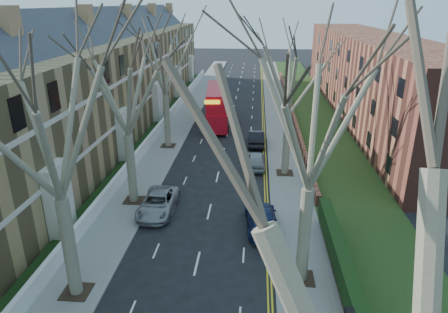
# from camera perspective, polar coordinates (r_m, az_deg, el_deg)

# --- Properties ---
(pavement_left) EXTENTS (3.00, 102.00, 0.12)m
(pavement_left) POSITION_cam_1_polar(r_m,az_deg,el_deg) (51.36, -5.70, 5.60)
(pavement_left) COLOR slate
(pavement_left) RESTS_ON ground
(pavement_right) EXTENTS (3.00, 102.00, 0.12)m
(pavement_right) POSITION_cam_1_polar(r_m,az_deg,el_deg) (50.64, 7.85, 5.28)
(pavement_right) COLOR slate
(pavement_right) RESTS_ON ground
(terrace_left) EXTENTS (9.70, 78.00, 13.60)m
(terrace_left) POSITION_cam_1_polar(r_m,az_deg,el_deg) (44.72, -17.61, 9.59)
(terrace_left) COLOR #947B4B
(terrace_left) RESTS_ON ground
(flats_right) EXTENTS (13.97, 54.00, 10.00)m
(flats_right) POSITION_cam_1_polar(r_m,az_deg,el_deg) (55.30, 20.07, 10.79)
(flats_right) COLOR brown
(flats_right) RESTS_ON ground
(front_wall_left) EXTENTS (0.30, 78.00, 1.00)m
(front_wall_left) POSITION_cam_1_polar(r_m,az_deg,el_deg) (44.06, -9.64, 3.51)
(front_wall_left) COLOR white
(front_wall_left) RESTS_ON ground
(grass_verge_right) EXTENTS (6.00, 102.00, 0.06)m
(grass_verge_right) POSITION_cam_1_polar(r_m,az_deg,el_deg) (51.08, 12.92, 5.18)
(grass_verge_right) COLOR #233A15
(grass_verge_right) RESTS_ON ground
(tree_left_mid) EXTENTS (10.50, 10.50, 14.71)m
(tree_left_mid) POSITION_cam_1_polar(r_m,az_deg,el_deg) (18.43, -24.00, 6.05)
(tree_left_mid) COLOR #6C644D
(tree_left_mid) RESTS_ON ground
(tree_left_far) EXTENTS (10.15, 10.15, 14.22)m
(tree_left_far) POSITION_cam_1_polar(r_m,az_deg,el_deg) (27.49, -14.25, 11.03)
(tree_left_far) COLOR #6C644D
(tree_left_far) RESTS_ON ground
(tree_left_dist) EXTENTS (10.50, 10.50, 14.71)m
(tree_left_dist) POSITION_cam_1_polar(r_m,az_deg,el_deg) (38.89, -8.67, 14.73)
(tree_left_dist) COLOR #6C644D
(tree_left_dist) RESTS_ON ground
(tree_right_mid) EXTENTS (10.50, 10.50, 14.71)m
(tree_right_mid) POSITION_cam_1_polar(r_m,az_deg,el_deg) (18.35, 12.92, 7.30)
(tree_right_mid) COLOR #6C644D
(tree_right_mid) RESTS_ON ground
(tree_right_far) EXTENTS (10.15, 10.15, 14.22)m
(tree_right_far) POSITION_cam_1_polar(r_m,az_deg,el_deg) (32.09, 9.58, 12.77)
(tree_right_far) COLOR #6C644D
(tree_right_far) RESTS_ON ground
(double_decker_bus) EXTENTS (3.30, 10.52, 4.35)m
(double_decker_bus) POSITION_cam_1_polar(r_m,az_deg,el_deg) (47.68, -0.99, 7.06)
(double_decker_bus) COLOR red
(double_decker_bus) RESTS_ON ground
(car_left_far) EXTENTS (2.31, 4.95, 1.37)m
(car_left_far) POSITION_cam_1_polar(r_m,az_deg,el_deg) (28.42, -9.42, -6.58)
(car_left_far) COLOR gray
(car_left_far) RESTS_ON ground
(car_right_near) EXTENTS (2.48, 5.12, 1.44)m
(car_right_near) POSITION_cam_1_polar(r_m,az_deg,el_deg) (26.25, 5.41, -8.78)
(car_right_near) COLOR #16244F
(car_right_near) RESTS_ON ground
(car_right_mid) EXTENTS (1.75, 4.19, 1.42)m
(car_right_mid) POSITION_cam_1_polar(r_m,az_deg,el_deg) (35.53, 4.55, -0.47)
(car_right_mid) COLOR gray
(car_right_mid) RESTS_ON ground
(car_right_far) EXTENTS (1.65, 4.61, 1.51)m
(car_right_far) POSITION_cam_1_polar(r_m,az_deg,el_deg) (41.16, 4.67, 2.67)
(car_right_far) COLOR black
(car_right_far) RESTS_ON ground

